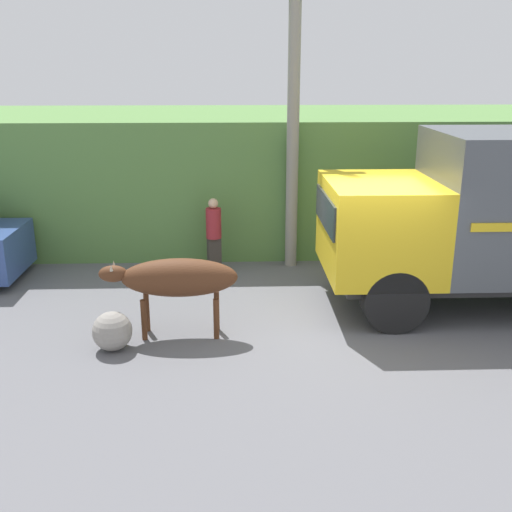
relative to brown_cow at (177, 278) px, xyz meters
The scene contains 6 objects.
ground_plane 3.19m from the brown_cow, ahead, with size 60.00×60.00×0.00m, color slate.
hillside_embankment 7.44m from the brown_cow, 66.14° to the left, with size 32.00×5.89×3.13m.
brown_cow is the anchor object (origin of this frame).
pedestrian_on_hill 3.29m from the brown_cow, 81.24° to the left, with size 0.42×0.42×1.61m.
utility_pole 4.79m from the brown_cow, 58.49° to the left, with size 0.90×0.26×6.36m.
roadside_rock 1.30m from the brown_cow, 152.42° to the right, with size 0.63×0.63×0.63m.
Camera 1 is at (-2.05, -9.56, 4.29)m, focal length 42.00 mm.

